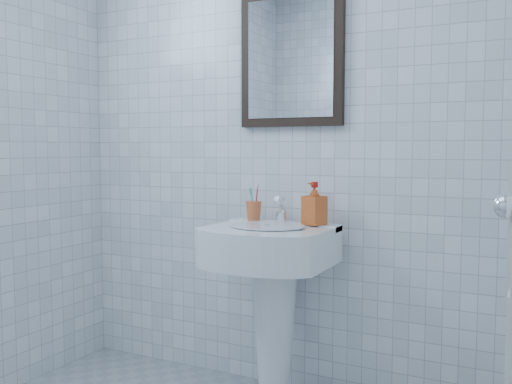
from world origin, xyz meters
The scene contains 6 objects.
wall_back centered at (0.00, 1.20, 1.25)m, with size 2.20×0.02×2.50m, color white.
washbasin centered at (0.07, 0.98, 0.55)m, with size 0.53×0.39×0.81m.
faucet centered at (0.07, 1.08, 0.85)m, with size 0.05×0.11×0.12m.
toothbrush_cup centered at (-0.08, 1.09, 0.85)m, with size 0.07×0.07×0.09m, color #D25F30, non-canonical shape.
soap_dispenser centered at (0.23, 1.08, 0.90)m, with size 0.08×0.09×0.19m, color red.
wall_mirror centered at (0.07, 1.18, 1.55)m, with size 0.50×0.04×0.62m.
Camera 1 is at (1.12, -1.24, 1.14)m, focal length 40.00 mm.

